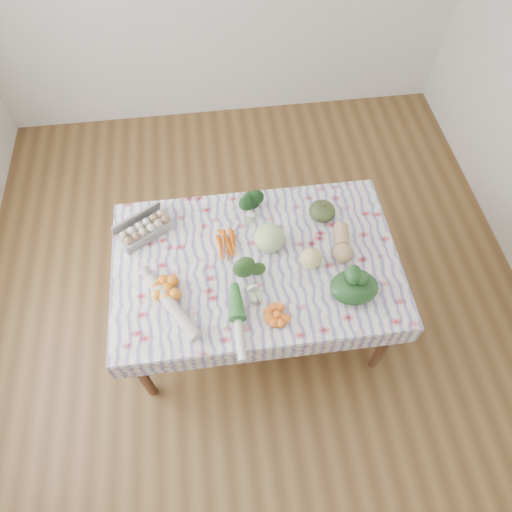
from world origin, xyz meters
TOP-DOWN VIEW (x-y plane):
  - ground at (0.00, 0.00)m, footprint 4.50×4.50m
  - dining_table at (0.00, 0.00)m, footprint 1.60×1.00m
  - tablecloth at (0.00, 0.00)m, footprint 1.66×1.06m
  - egg_carton at (-0.62, 0.27)m, footprint 0.35×0.28m
  - carrot_bunch at (-0.15, 0.16)m, footprint 0.22×0.20m
  - kale_bunch at (0.02, 0.36)m, footprint 0.17×0.16m
  - kabocha_squash at (0.44, 0.27)m, footprint 0.17×0.17m
  - cabbage at (0.09, 0.09)m, footprint 0.22×0.22m
  - butternut_squash at (0.51, 0.03)m, footprint 0.16×0.26m
  - orange_cluster at (-0.51, -0.14)m, footprint 0.25×0.25m
  - broccoli at (-0.05, -0.15)m, footprint 0.19×0.19m
  - mandarin_cluster at (0.07, -0.36)m, footprint 0.21×0.21m
  - grapefruit at (0.31, -0.06)m, footprint 0.15×0.15m
  - spinach_bag at (0.50, -0.27)m, footprint 0.29×0.24m
  - daikon at (-0.48, -0.25)m, footprint 0.31×0.44m
  - leek at (-0.14, -0.38)m, footprint 0.05×0.42m

SIDE VIEW (x-z plane):
  - ground at x=0.00m, z-range 0.00..0.00m
  - dining_table at x=0.00m, z-range 0.30..1.05m
  - tablecloth at x=0.00m, z-range 0.75..0.76m
  - carrot_bunch at x=-0.15m, z-range 0.76..0.80m
  - leek at x=-0.14m, z-range 0.76..0.81m
  - mandarin_cluster at x=0.07m, z-range 0.76..0.81m
  - daikon at x=-0.48m, z-range 0.76..0.83m
  - orange_cluster at x=-0.51m, z-range 0.76..0.84m
  - egg_carton at x=-0.62m, z-range 0.76..0.85m
  - kabocha_squash at x=0.44m, z-range 0.76..0.87m
  - butternut_squash at x=0.51m, z-range 0.76..0.88m
  - spinach_bag at x=0.50m, z-range 0.76..0.88m
  - broccoli at x=-0.05m, z-range 0.76..0.88m
  - grapefruit at x=0.31m, z-range 0.76..0.89m
  - kale_bunch at x=0.02m, z-range 0.76..0.89m
  - cabbage at x=0.09m, z-range 0.76..0.94m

